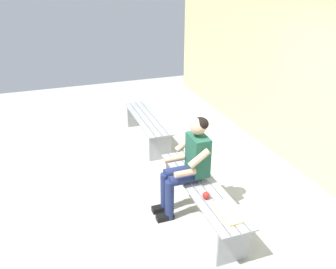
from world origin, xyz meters
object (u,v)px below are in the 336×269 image
object	(u,v)px
bench_near	(202,194)
person_seated	(188,162)
bench_far	(147,123)
book_open	(227,213)
apple	(206,195)

from	to	relation	value
bench_near	person_seated	size ratio (longest dim) A/B	1.43
bench_near	bench_far	distance (m)	2.33
bench_far	book_open	size ratio (longest dim) A/B	4.10
person_seated	apple	xyz separation A→B (m)	(-0.46, -0.03, -0.19)
apple	book_open	world-z (taller)	apple
person_seated	book_open	world-z (taller)	person_seated
apple	book_open	distance (m)	0.33
apple	book_open	xyz separation A→B (m)	(-0.32, -0.09, -0.03)
bench_near	apple	xyz separation A→B (m)	(-0.25, 0.07, 0.15)
bench_near	book_open	size ratio (longest dim) A/B	4.43
person_seated	apple	size ratio (longest dim) A/B	15.15
bench_near	person_seated	world-z (taller)	person_seated
bench_far	person_seated	distance (m)	2.15
bench_near	book_open	bearing A→B (deg)	-177.95
bench_far	book_open	bearing A→B (deg)	-179.60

